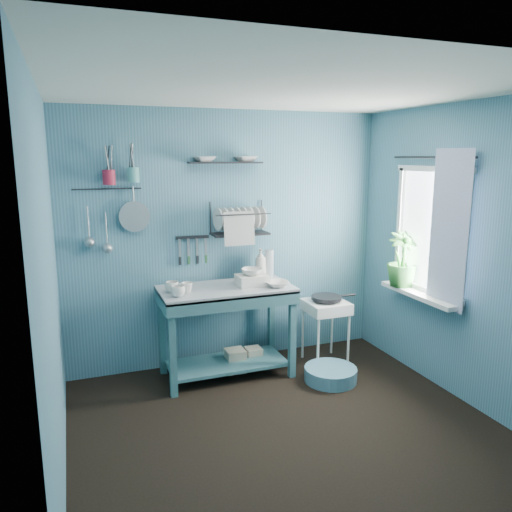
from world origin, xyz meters
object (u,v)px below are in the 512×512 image
object	(u,v)px
dish_rack	(240,218)
floor_basin	(331,374)
utensil_cup_magenta	(109,177)
colander	(135,216)
soap_bottle	(261,264)
water_bottle	(269,263)
utensil_cup_teal	(133,175)
potted_plant	(402,259)
frying_pan	(326,298)
hotplate_stand	(325,332)
mug_left	(178,291)
mug_mid	(187,288)
mug_right	(172,287)
work_counter	(227,332)
storage_tin_small	(253,357)
wash_tub	(252,280)
storage_tin_large	(235,360)

from	to	relation	value
dish_rack	floor_basin	world-z (taller)	dish_rack
utensil_cup_magenta	colander	distance (m)	0.41
soap_bottle	colander	xyz separation A→B (m)	(-1.18, 0.13, 0.50)
water_bottle	utensil_cup_teal	bearing A→B (deg)	176.19
colander	potted_plant	xyz separation A→B (m)	(2.40, -0.74, -0.43)
utensil_cup_teal	frying_pan	bearing A→B (deg)	-11.09
hotplate_stand	colander	size ratio (longest dim) A/B	2.28
mug_left	mug_mid	world-z (taller)	mug_left
dish_rack	floor_basin	bearing A→B (deg)	-48.08
hotplate_stand	frying_pan	xyz separation A→B (m)	(0.00, 0.00, 0.36)
mug_mid	soap_bottle	bearing A→B (deg)	18.00
mug_right	mug_mid	bearing A→B (deg)	-26.57
water_bottle	utensil_cup_magenta	bearing A→B (deg)	176.73
utensil_cup_magenta	floor_basin	xyz separation A→B (m)	(1.83, -0.77, -1.81)
mug_mid	floor_basin	world-z (taller)	mug_mid
soap_bottle	water_bottle	size ratio (longest dim) A/B	1.07
mug_left	work_counter	bearing A→B (deg)	18.43
hotplate_stand	mug_right	bearing A→B (deg)	168.91
dish_rack	potted_plant	bearing A→B (deg)	-24.77
dish_rack	floor_basin	distance (m)	1.70
work_counter	storage_tin_small	bearing A→B (deg)	3.84
soap_bottle	colander	world-z (taller)	colander
frying_pan	storage_tin_small	distance (m)	0.94
soap_bottle	utensil_cup_teal	bearing A→B (deg)	174.90
utensil_cup_teal	floor_basin	distance (m)	2.57
floor_basin	storage_tin_small	bearing A→B (deg)	136.02
mug_right	utensil_cup_magenta	distance (m)	1.11
wash_tub	frying_pan	bearing A→B (deg)	-1.85
storage_tin_small	utensil_cup_magenta	bearing A→B (deg)	169.92
water_bottle	colander	xyz separation A→B (m)	(-1.28, 0.11, 0.51)
work_counter	wash_tub	world-z (taller)	wash_tub
colander	potted_plant	size ratio (longest dim) A/B	0.53
dish_rack	colander	distance (m)	0.99
water_bottle	frying_pan	bearing A→B (deg)	-27.49
frying_pan	storage_tin_small	bearing A→B (deg)	170.26
frying_pan	potted_plant	size ratio (longest dim) A/B	0.57
colander	floor_basin	xyz separation A→B (m)	(1.62, -0.80, -1.46)
work_counter	floor_basin	world-z (taller)	work_counter
mug_left	frying_pan	xyz separation A→B (m)	(1.51, 0.11, -0.24)
soap_bottle	hotplate_stand	bearing A→B (deg)	-21.91
water_bottle	storage_tin_large	size ratio (longest dim) A/B	1.27
storage_tin_large	wash_tub	bearing A→B (deg)	-25.02
frying_pan	floor_basin	bearing A→B (deg)	-111.30
water_bottle	storage_tin_small	world-z (taller)	water_bottle
mug_left	floor_basin	size ratio (longest dim) A/B	0.25
dish_rack	utensil_cup_magenta	bearing A→B (deg)	177.96
utensil_cup_magenta	frying_pan	bearing A→B (deg)	-9.96
frying_pan	storage_tin_large	world-z (taller)	frying_pan
mug_left	dish_rack	distance (m)	0.99
storage_tin_large	floor_basin	bearing A→B (deg)	-33.97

